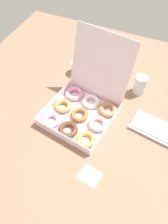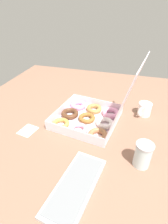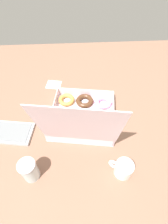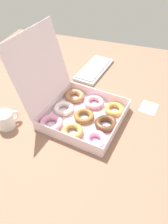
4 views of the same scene
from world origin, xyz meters
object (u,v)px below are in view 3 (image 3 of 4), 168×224
(keyboard, at_px, (3,132))
(donut_box, at_px, (83,117))
(coffee_mug, at_px, (123,168))
(glass_jar, at_px, (30,170))

(keyboard, bearing_deg, donut_box, -173.37)
(coffee_mug, xyz_separation_m, glass_jar, (0.43, -0.01, 0.02))
(coffee_mug, height_order, glass_jar, glass_jar)
(glass_jar, bearing_deg, coffee_mug, 178.88)
(donut_box, height_order, glass_jar, donut_box)
(donut_box, xyz_separation_m, glass_jar, (0.26, 0.31, 0.02))
(donut_box, height_order, keyboard, donut_box)
(coffee_mug, distance_m, glass_jar, 0.43)
(donut_box, distance_m, keyboard, 0.47)
(glass_jar, bearing_deg, donut_box, -130.51)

